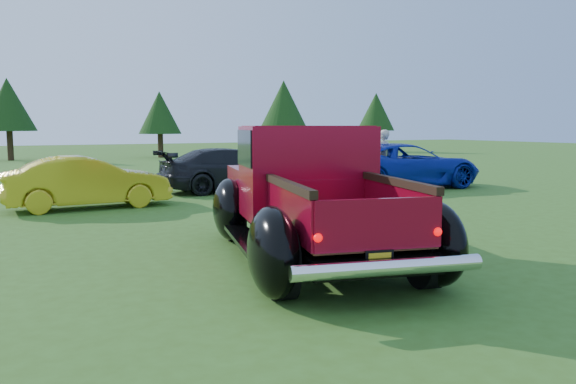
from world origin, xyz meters
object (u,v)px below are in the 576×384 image
object	(u,v)px
tree_mid_right	(160,113)
show_car_grey	(233,170)
pickup_truck	(306,194)
tree_far_east	(376,112)
show_car_yellow	(87,182)
show_car_blue	(403,166)
tree_mid_left	(8,105)
spectator	(382,158)
tree_east	(284,105)

from	to	relation	value
tree_mid_right	show_car_grey	world-z (taller)	tree_mid_right
pickup_truck	show_car_grey	distance (m)	9.32
tree_far_east	show_car_yellow	distance (m)	34.46
tree_mid_right	show_car_blue	xyz separation A→B (m)	(2.48, -22.19, -2.21)
tree_far_east	show_car_grey	size ratio (longest dim) A/B	1.00
tree_far_east	show_car_blue	xyz separation A→B (m)	(-15.52, -22.69, -2.49)
show_car_yellow	tree_mid_left	bearing A→B (deg)	1.32
spectator	show_car_yellow	bearing A→B (deg)	-17.12
tree_mid_left	show_car_yellow	size ratio (longest dim) A/B	1.23
show_car_grey	spectator	size ratio (longest dim) A/B	2.43
tree_far_east	tree_mid_right	bearing A→B (deg)	-178.41
show_car_blue	pickup_truck	bearing A→B (deg)	134.92
show_car_yellow	show_car_blue	distance (m)	10.25
show_car_grey	show_car_blue	xyz separation A→B (m)	(5.49, -1.84, 0.06)
tree_far_east	show_car_grey	xyz separation A→B (m)	(-21.01, -20.84, -2.55)
tree_mid_left	pickup_truck	distance (m)	30.67
pickup_truck	show_car_yellow	size ratio (longest dim) A/B	1.48
tree_far_east	show_car_grey	bearing A→B (deg)	-135.23
show_car_grey	tree_far_east	bearing A→B (deg)	-46.19
tree_mid_right	pickup_truck	xyz separation A→B (m)	(-5.35, -29.36, -1.97)
tree_mid_right	pickup_truck	world-z (taller)	tree_mid_right
spectator	show_car_grey	bearing A→B (deg)	-33.33
tree_east	show_car_blue	bearing A→B (deg)	-106.74
tree_mid_right	tree_east	xyz separation A→B (m)	(9.00, -0.50, 0.68)
tree_far_east	pickup_truck	xyz separation A→B (m)	(-23.35, -29.86, -2.25)
spectator	show_car_blue	bearing A→B (deg)	87.35
tree_east	spectator	size ratio (longest dim) A/B	2.74
show_car_grey	tree_east	bearing A→B (deg)	-32.14
tree_mid_left	tree_east	size ratio (longest dim) A/B	0.93
pickup_truck	spectator	size ratio (longest dim) A/B	3.04
pickup_truck	show_car_grey	size ratio (longest dim) A/B	1.25
show_car_grey	tree_mid_right	bearing A→B (deg)	-9.38
tree_east	show_car_yellow	xyz separation A→B (m)	(-16.77, -21.73, -2.99)
tree_east	tree_far_east	xyz separation A→B (m)	(9.00, 1.00, -0.41)
tree_mid_right	spectator	xyz separation A→B (m)	(2.20, -21.39, -1.99)
spectator	tree_mid_left	bearing A→B (deg)	-85.35
tree_mid_left	pickup_truck	bearing A→B (deg)	-83.14
tree_mid_right	tree_far_east	xyz separation A→B (m)	(18.00, 0.50, 0.27)
show_car_blue	spectator	distance (m)	0.87
tree_far_east	spectator	size ratio (longest dim) A/B	2.43
tree_mid_left	pickup_truck	xyz separation A→B (m)	(3.65, -30.36, -2.38)
pickup_truck	show_car_grey	xyz separation A→B (m)	(2.33, 9.02, -0.30)
show_car_yellow	tree_far_east	bearing A→B (deg)	-50.30
tree_east	tree_far_east	size ratio (longest dim) A/B	1.12
tree_mid_left	spectator	distance (m)	25.15
tree_mid_right	show_car_yellow	bearing A→B (deg)	-109.26
show_car_grey	pickup_truck	bearing A→B (deg)	164.54
tree_far_east	show_car_grey	world-z (taller)	tree_far_east
pickup_truck	show_car_yellow	world-z (taller)	pickup_truck
tree_east	spectator	distance (m)	22.13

